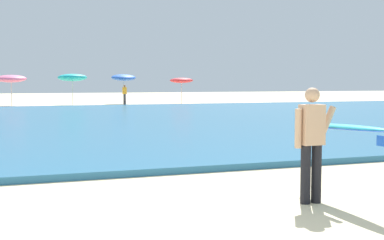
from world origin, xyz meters
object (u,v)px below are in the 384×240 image
(surfer_with_board, at_px, (325,135))
(beach_umbrella_5, at_px, (181,80))
(beach_umbrella_4, at_px, (123,78))
(beachgoer_near_row_mid, at_px, (125,94))
(beach_umbrella_2, at_px, (11,79))
(beach_umbrella_3, at_px, (72,78))

(surfer_with_board, bearing_deg, beach_umbrella_5, 75.08)
(surfer_with_board, distance_m, beach_umbrella_4, 36.01)
(beach_umbrella_4, distance_m, beachgoer_near_row_mid, 1.99)
(beach_umbrella_5, xyz_separation_m, beachgoer_near_row_mid, (-4.97, -0.57, -1.08))
(surfer_with_board, height_order, beach_umbrella_2, beach_umbrella_2)
(beach_umbrella_3, distance_m, beach_umbrella_5, 8.98)
(beach_umbrella_3, relative_size, beachgoer_near_row_mid, 1.57)
(surfer_with_board, relative_size, beachgoer_near_row_mid, 1.48)
(surfer_with_board, relative_size, beach_umbrella_2, 0.98)
(beach_umbrella_2, relative_size, beach_umbrella_3, 0.96)
(beach_umbrella_4, relative_size, beachgoer_near_row_mid, 1.59)
(beach_umbrella_2, relative_size, beachgoer_near_row_mid, 1.51)
(beach_umbrella_5, bearing_deg, beach_umbrella_4, 169.10)
(beach_umbrella_4, relative_size, beach_umbrella_5, 1.16)
(beach_umbrella_4, bearing_deg, beachgoer_near_row_mid, -99.09)
(surfer_with_board, bearing_deg, beach_umbrella_4, 82.76)
(beach_umbrella_2, xyz_separation_m, beachgoer_near_row_mid, (8.52, -1.12, -1.20))
(beach_umbrella_2, relative_size, beach_umbrella_4, 0.95)
(beach_umbrella_3, distance_m, beachgoer_near_row_mid, 4.24)
(beach_umbrella_2, distance_m, beach_umbrella_5, 13.50)
(beach_umbrella_2, bearing_deg, beach_umbrella_4, 2.37)
(beach_umbrella_2, height_order, beach_umbrella_5, beach_umbrella_2)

